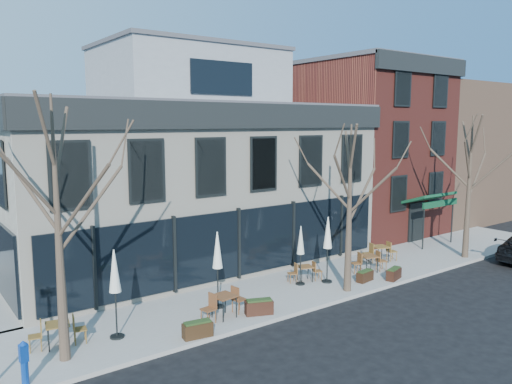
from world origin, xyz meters
TOP-DOWN VIEW (x-y plane):
  - ground at (0.00, 0.00)m, footprint 120.00×120.00m
  - sidewalk_front at (3.25, -2.15)m, footprint 33.50×4.70m
  - corner_building at (0.07, 5.07)m, footprint 18.39×10.39m
  - red_brick_building at (13.00, 4.98)m, footprint 8.20×11.78m
  - bg_building at (23.00, 6.00)m, footprint 12.00×12.00m
  - tree_corner at (-8.49, -3.20)m, footprint 3.93×3.98m
  - tree_mid at (3.01, -3.90)m, footprint 3.50×3.55m
  - tree_right at (12.01, -3.90)m, footprint 3.72×3.77m
  - call_box at (-9.81, -4.13)m, footprint 0.26×0.26m
  - cafe_set_0 at (-8.42, -2.18)m, footprint 1.84×0.85m
  - cafe_set_2 at (-2.85, -3.30)m, footprint 2.01×0.88m
  - cafe_set_3 at (2.38, -1.89)m, footprint 1.67×0.92m
  - cafe_set_4 at (5.82, -2.62)m, footprint 1.89×1.03m
  - cafe_set_5 at (7.64, -1.79)m, footprint 1.95×1.02m
  - umbrella_0 at (-6.66, -2.63)m, footprint 0.48×0.48m
  - umbrella_1 at (-2.49, -2.29)m, footprint 0.48×0.48m
  - umbrella_2 at (1.91, -2.10)m, footprint 0.42×0.42m
  - umbrella_3 at (3.09, -2.58)m, footprint 0.48×0.48m
  - planter_0 at (-4.48, -4.20)m, footprint 1.04×0.55m
  - planter_1 at (-1.63, -3.80)m, footprint 1.12×0.78m
  - planter_2 at (4.56, -3.50)m, footprint 0.95×0.49m
  - planter_3 at (5.84, -4.10)m, footprint 1.02×0.64m

SIDE VIEW (x-z plane):
  - ground at x=0.00m, z-range 0.00..0.00m
  - sidewalk_front at x=3.25m, z-range 0.00..0.15m
  - planter_2 at x=4.56m, z-range 0.15..0.65m
  - planter_3 at x=5.84m, z-range 0.15..0.68m
  - planter_0 at x=-4.48m, z-range 0.15..0.70m
  - planter_1 at x=-1.63m, z-range 0.15..0.73m
  - cafe_set_3 at x=2.38m, z-range 0.16..1.02m
  - cafe_set_0 at x=-8.42m, z-range 0.16..1.11m
  - cafe_set_4 at x=5.82m, z-range 0.16..1.14m
  - cafe_set_5 at x=7.64m, z-range 0.16..1.16m
  - cafe_set_2 at x=-2.85m, z-range 0.16..1.20m
  - call_box at x=-9.81m, z-range 0.19..1.48m
  - umbrella_2 at x=1.91m, z-range 0.69..3.33m
  - umbrella_3 at x=3.09m, z-range 0.76..3.74m
  - umbrella_1 at x=-2.49m, z-range 0.77..3.76m
  - umbrella_0 at x=-6.66m, z-range 0.77..3.78m
  - tree_mid at x=3.01m, z-range 0.27..7.31m
  - tree_right at x=12.01m, z-range 0.28..7.76m
  - tree_corner at x=-8.49m, z-range 0.29..8.21m
  - corner_building at x=0.07m, z-range -0.83..10.27m
  - bg_building at x=23.00m, z-range 0.00..10.00m
  - red_brick_building at x=13.00m, z-range 0.05..11.22m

